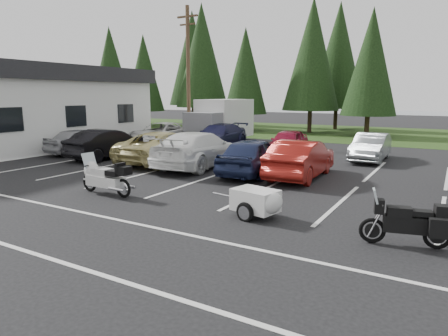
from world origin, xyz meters
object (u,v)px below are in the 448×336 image
(utility_pole, at_px, (188,72))
(car_far_1, at_px, (219,136))
(car_far_0, at_px, (162,134))
(car_near_4, at_px, (253,156))
(car_far_2, at_px, (288,142))
(car_near_1, at_px, (108,144))
(car_near_5, at_px, (301,159))
(adventure_motorcycle, at_px, (405,218))
(touring_motorcycle, at_px, (105,174))
(box_truck, at_px, (218,121))
(cargo_trailer, at_px, (255,203))
(car_near_2, at_px, (165,147))
(car_far_3, at_px, (371,147))
(car_near_0, at_px, (83,141))
(car_near_3, at_px, (199,149))
(building, at_px, (7,107))

(utility_pole, bearing_deg, car_far_1, -27.19)
(utility_pole, xyz_separation_m, car_far_0, (-0.47, -2.44, -3.97))
(car_near_4, relative_size, car_far_0, 0.85)
(car_far_2, bearing_deg, car_far_1, 167.73)
(car_near_1, distance_m, car_far_2, 9.46)
(car_near_5, height_order, adventure_motorcycle, car_near_5)
(car_near_4, distance_m, touring_motorcycle, 6.08)
(box_truck, relative_size, cargo_trailer, 3.35)
(utility_pole, distance_m, car_far_0, 4.69)
(car_far_0, relative_size, cargo_trailer, 3.12)
(car_near_2, distance_m, car_near_4, 4.91)
(car_near_1, bearing_deg, car_near_2, -171.94)
(car_far_0, distance_m, car_far_1, 3.97)
(box_truck, bearing_deg, car_far_3, -14.40)
(car_near_4, relative_size, car_near_5, 0.98)
(cargo_trailer, bearing_deg, car_near_0, 167.64)
(utility_pole, bearing_deg, adventure_motorcycle, -41.94)
(car_near_4, distance_m, car_far_2, 5.93)
(car_near_5, relative_size, cargo_trailer, 2.70)
(car_near_2, bearing_deg, car_far_3, -148.64)
(car_far_0, bearing_deg, car_near_5, -24.11)
(car_near_4, bearing_deg, car_far_3, -125.17)
(car_near_1, bearing_deg, car_far_2, -140.40)
(car_near_4, distance_m, cargo_trailer, 5.89)
(box_truck, bearing_deg, touring_motorcycle, -72.94)
(car_far_1, xyz_separation_m, touring_motorcycle, (2.92, -11.94, -0.06))
(car_near_0, relative_size, cargo_trailer, 2.50)
(touring_motorcycle, height_order, cargo_trailer, touring_motorcycle)
(box_truck, height_order, car_far_1, box_truck)
(car_near_3, bearing_deg, car_near_5, 177.50)
(utility_pole, relative_size, car_far_0, 1.73)
(car_far_3, xyz_separation_m, touring_motorcycle, (-6.10, -11.53, -0.00))
(car_near_5, bearing_deg, car_near_1, -0.96)
(car_near_3, bearing_deg, car_near_1, -1.46)
(car_far_0, bearing_deg, car_near_2, -47.90)
(box_truck, bearing_deg, cargo_trailer, -55.45)
(building, bearing_deg, car_far_1, 28.57)
(utility_pole, bearing_deg, cargo_trailer, -49.23)
(car_near_5, height_order, car_far_1, car_near_5)
(building, bearing_deg, car_near_2, 1.07)
(car_near_4, xyz_separation_m, car_far_2, (-0.80, 5.88, -0.08))
(car_near_3, relative_size, car_far_3, 1.35)
(car_near_5, relative_size, car_far_3, 1.11)
(car_far_0, distance_m, adventure_motorcycle, 19.36)
(box_truck, distance_m, cargo_trailer, 17.01)
(car_near_3, xyz_separation_m, car_near_4, (2.82, -0.26, -0.04))
(car_far_2, bearing_deg, car_near_3, -115.04)
(car_far_1, bearing_deg, adventure_motorcycle, -47.61)
(car_far_2, bearing_deg, building, -166.03)
(box_truck, bearing_deg, car_near_2, -75.83)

